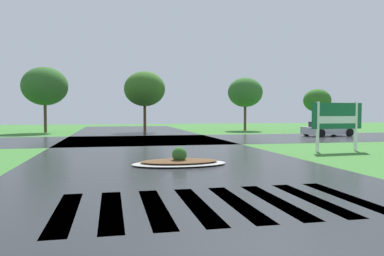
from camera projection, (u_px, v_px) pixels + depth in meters
asphalt_roadway at (171, 164)px, 14.51m from camera, size 11.28×80.00×0.01m
asphalt_cross_road at (143, 140)px, 27.13m from camera, size 90.00×10.15×0.01m
crosswalk_stripes at (217, 204)px, 8.19m from camera, size 6.75×3.41×0.01m
estate_billboard at (337, 118)px, 19.08m from camera, size 2.91×0.31×2.52m
median_island at (179, 162)px, 14.24m from camera, size 3.58×1.93×0.68m
car_white_sedan at (327, 129)px, 31.60m from camera, size 4.28×2.53×1.19m
background_treeline at (129, 91)px, 38.33m from camera, size 42.13×6.12×6.38m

